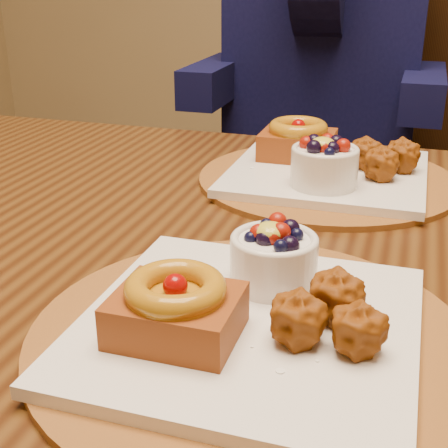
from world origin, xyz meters
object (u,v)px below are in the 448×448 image
Objects in this scene: chair_far at (372,174)px; diner at (327,19)px; place_setting_near at (248,314)px; place_setting_far at (326,166)px; dining_table at (295,297)px.

chair_far is 0.43m from diner.
diner is (-0.13, -0.11, 0.39)m from chair_far.
diner is at bearing -127.75° from chair_far.
place_setting_far is at bearing 90.10° from place_setting_near.
dining_table is 0.94m from chair_far.
dining_table is 4.21× the size of place_setting_far.
dining_table is 1.82× the size of diner.
place_setting_near is 1.06m from diner.
dining_table is at bearing -79.21° from chair_far.
chair_far is at bearing 88.82° from place_setting_near.
place_setting_near reaches higher than dining_table.
chair_far reaches higher than place_setting_near.
place_setting_far is 0.43× the size of diner.
place_setting_far is 0.64m from diner.
chair_far is at bearing 33.79° from diner.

